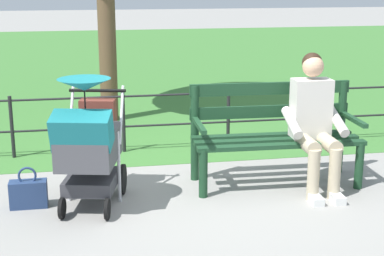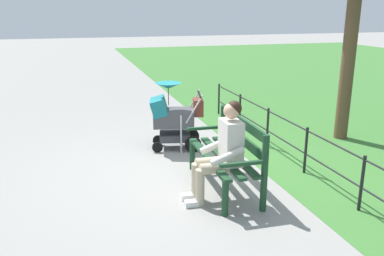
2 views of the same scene
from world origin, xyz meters
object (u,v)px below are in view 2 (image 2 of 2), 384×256
(park_bench, at_px, (230,150))
(handbag, at_px, (171,132))
(person_on_bench, at_px, (222,149))
(stroller, at_px, (173,115))

(park_bench, distance_m, handbag, 2.35)
(person_on_bench, distance_m, stroller, 2.08)
(person_on_bench, xyz_separation_m, stroller, (2.08, 0.11, -0.08))
(park_bench, xyz_separation_m, stroller, (1.77, 0.33, 0.07))
(person_on_bench, relative_size, stroller, 1.11)
(park_bench, height_order, stroller, stroller)
(stroller, bearing_deg, person_on_bench, -176.96)
(person_on_bench, height_order, handbag, person_on_bench)
(park_bench, bearing_deg, stroller, 10.69)
(park_bench, height_order, person_on_bench, person_on_bench)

